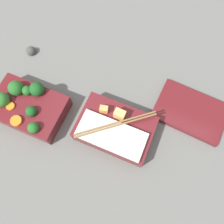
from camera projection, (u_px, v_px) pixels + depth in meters
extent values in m
plane|color=slate|center=(70.00, 116.00, 0.65)|extent=(3.00, 3.00, 0.00)
cube|color=maroon|center=(29.00, 108.00, 0.63)|extent=(0.20, 0.14, 0.05)
sphere|color=#2D7028|center=(2.00, 100.00, 0.60)|extent=(0.04, 0.04, 0.04)
sphere|color=#236023|center=(33.00, 128.00, 0.57)|extent=(0.03, 0.03, 0.03)
sphere|color=#236023|center=(27.00, 91.00, 0.61)|extent=(0.03, 0.03, 0.03)
sphere|color=#19511E|center=(31.00, 111.00, 0.59)|extent=(0.03, 0.03, 0.03)
sphere|color=#236023|center=(16.00, 88.00, 0.61)|extent=(0.04, 0.04, 0.04)
sphere|color=#19511E|center=(37.00, 89.00, 0.61)|extent=(0.04, 0.04, 0.04)
cylinder|color=orange|center=(16.00, 121.00, 0.58)|extent=(0.03, 0.03, 0.01)
cylinder|color=orange|center=(10.00, 106.00, 0.60)|extent=(0.03, 0.03, 0.01)
cube|color=maroon|center=(115.00, 129.00, 0.61)|extent=(0.20, 0.14, 0.05)
cube|color=silver|center=(111.00, 135.00, 0.57)|extent=(0.18, 0.08, 0.01)
cube|color=#F4A356|center=(104.00, 109.00, 0.59)|extent=(0.03, 0.02, 0.02)
cube|color=#EAB266|center=(120.00, 114.00, 0.58)|extent=(0.03, 0.02, 0.03)
cylinder|color=olive|center=(116.00, 126.00, 0.57)|extent=(0.18, 0.15, 0.01)
cylinder|color=olive|center=(115.00, 123.00, 0.57)|extent=(0.18, 0.15, 0.01)
cube|color=maroon|center=(190.00, 111.00, 0.64)|extent=(0.21, 0.15, 0.02)
sphere|color=#474442|center=(31.00, 51.00, 0.72)|extent=(0.03, 0.03, 0.03)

